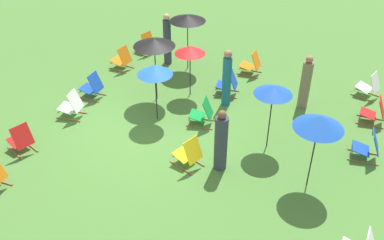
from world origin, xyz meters
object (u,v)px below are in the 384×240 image
(deckchair_9, at_px, (189,154))
(deckchair_13, at_px, (72,106))
(deckchair_7, at_px, (375,112))
(umbrella_4, at_px, (188,18))
(deckchair_2, at_px, (122,59))
(umbrella_0, at_px, (319,122))
(deckchair_6, at_px, (21,140))
(umbrella_5, at_px, (154,43))
(person_2, at_px, (227,79))
(deckchair_4, at_px, (92,87))
(umbrella_3, at_px, (190,50))
(person_0, at_px, (221,142))
(deckchair_11, at_px, (252,64))
(deckchair_14, at_px, (146,44))
(person_3, at_px, (167,40))
(deckchair_8, at_px, (228,84))
(umbrella_2, at_px, (273,90))
(umbrella_1, at_px, (155,70))
(deckchair_5, at_px, (368,147))
(deckchair_0, at_px, (369,86))
(deckchair_3, at_px, (203,113))
(person_1, at_px, (305,83))

(deckchair_9, bearing_deg, deckchair_13, -80.50)
(deckchair_7, xyz_separation_m, umbrella_4, (-0.83, -6.25, 1.47))
(deckchair_2, relative_size, umbrella_0, 0.42)
(deckchair_6, distance_m, umbrella_5, 4.52)
(umbrella_0, height_order, umbrella_5, umbrella_5)
(person_2, bearing_deg, deckchair_4, 124.35)
(deckchair_2, height_order, umbrella_3, umbrella_3)
(deckchair_2, relative_size, deckchair_7, 1.00)
(person_0, relative_size, person_2, 0.93)
(deckchair_11, height_order, umbrella_0, umbrella_0)
(deckchair_6, xyz_separation_m, deckchair_14, (-6.47, -0.00, 0.00))
(umbrella_5, relative_size, person_3, 1.09)
(deckchair_8, relative_size, deckchair_9, 0.96)
(umbrella_2, bearing_deg, deckchair_6, -63.40)
(deckchair_8, height_order, umbrella_1, umbrella_1)
(deckchair_4, xyz_separation_m, deckchair_6, (3.03, -0.07, 0.00))
(umbrella_5, distance_m, person_3, 2.64)
(deckchair_13, relative_size, person_3, 0.45)
(person_3, bearing_deg, deckchair_5, 19.37)
(person_2, bearing_deg, deckchair_14, 77.76)
(deckchair_14, xyz_separation_m, umbrella_0, (4.64, 7.05, 1.44))
(deckchair_8, bearing_deg, deckchair_11, 161.37)
(deckchair_0, relative_size, umbrella_0, 0.44)
(deckchair_3, bearing_deg, person_1, 119.91)
(deckchair_3, xyz_separation_m, person_1, (-2.12, 2.37, 0.43))
(deckchair_13, xyz_separation_m, person_1, (-3.35, 5.98, 0.43))
(deckchair_8, bearing_deg, person_0, 7.88)
(deckchair_6, relative_size, umbrella_5, 0.43)
(deckchair_2, xyz_separation_m, deckchair_14, (-1.44, 0.12, 0.00))
(deckchair_0, relative_size, umbrella_1, 0.49)
(person_2, distance_m, person_3, 3.36)
(umbrella_0, distance_m, umbrella_4, 6.62)
(umbrella_1, bearing_deg, deckchair_7, 113.08)
(deckchair_6, relative_size, deckchair_7, 1.04)
(umbrella_1, distance_m, person_3, 3.67)
(deckchair_9, bearing_deg, deckchair_5, 136.01)
(person_1, bearing_deg, deckchair_5, 164.91)
(deckchair_13, bearing_deg, deckchair_9, 71.41)
(person_1, bearing_deg, person_0, 97.50)
(deckchair_0, height_order, person_1, person_1)
(deckchair_3, height_order, deckchair_11, same)
(deckchair_9, relative_size, umbrella_0, 0.44)
(deckchair_14, distance_m, person_3, 1.29)
(deckchair_7, relative_size, person_1, 0.49)
(deckchair_2, xyz_separation_m, deckchair_6, (5.03, 0.12, 0.00))
(umbrella_2, bearing_deg, person_1, 170.17)
(umbrella_3, height_order, person_1, person_1)
(person_0, bearing_deg, deckchair_13, -91.76)
(deckchair_14, bearing_deg, deckchair_3, 65.39)
(umbrella_0, xyz_separation_m, person_2, (-2.54, -3.05, -0.93))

